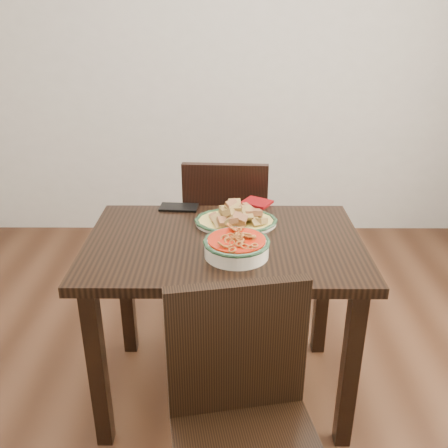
{
  "coord_description": "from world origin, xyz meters",
  "views": [
    {
      "loc": [
        0.01,
        -1.76,
        1.61
      ],
      "look_at": [
        0.0,
        0.02,
        0.81
      ],
      "focal_mm": 40.0,
      "sensor_mm": 36.0,
      "label": 1
    }
  ],
  "objects_px": {
    "chair_far": "(226,229)",
    "smartphone": "(179,207)",
    "noodle_bowl": "(237,245)",
    "chair_near": "(244,419)",
    "fish_plate": "(236,214)",
    "dining_table": "(224,265)"
  },
  "relations": [
    {
      "from": "dining_table",
      "to": "chair_far",
      "type": "bearing_deg",
      "value": 89.26
    },
    {
      "from": "noodle_bowl",
      "to": "smartphone",
      "type": "height_order",
      "value": "noodle_bowl"
    },
    {
      "from": "fish_plate",
      "to": "noodle_bowl",
      "type": "relative_size",
      "value": 1.37
    },
    {
      "from": "chair_near",
      "to": "fish_plate",
      "type": "height_order",
      "value": "chair_near"
    },
    {
      "from": "chair_far",
      "to": "fish_plate",
      "type": "bearing_deg",
      "value": 98.02
    },
    {
      "from": "dining_table",
      "to": "fish_plate",
      "type": "bearing_deg",
      "value": 72.7
    },
    {
      "from": "chair_far",
      "to": "noodle_bowl",
      "type": "height_order",
      "value": "chair_far"
    },
    {
      "from": "fish_plate",
      "to": "noodle_bowl",
      "type": "bearing_deg",
      "value": -90.46
    },
    {
      "from": "chair_near",
      "to": "smartphone",
      "type": "height_order",
      "value": "chair_near"
    },
    {
      "from": "chair_far",
      "to": "fish_plate",
      "type": "relative_size",
      "value": 2.63
    },
    {
      "from": "dining_table",
      "to": "smartphone",
      "type": "bearing_deg",
      "value": 122.22
    },
    {
      "from": "dining_table",
      "to": "chair_far",
      "type": "distance_m",
      "value": 0.67
    },
    {
      "from": "chair_far",
      "to": "chair_near",
      "type": "bearing_deg",
      "value": 95.68
    },
    {
      "from": "chair_near",
      "to": "fish_plate",
      "type": "bearing_deg",
      "value": 80.46
    },
    {
      "from": "chair_far",
      "to": "fish_plate",
      "type": "xyz_separation_m",
      "value": [
        0.04,
        -0.5,
        0.3
      ]
    },
    {
      "from": "chair_far",
      "to": "smartphone",
      "type": "distance_m",
      "value": 0.47
    },
    {
      "from": "fish_plate",
      "to": "smartphone",
      "type": "height_order",
      "value": "fish_plate"
    },
    {
      "from": "smartphone",
      "to": "chair_far",
      "type": "bearing_deg",
      "value": 61.3
    },
    {
      "from": "chair_far",
      "to": "smartphone",
      "type": "height_order",
      "value": "chair_far"
    },
    {
      "from": "chair_near",
      "to": "fish_plate",
      "type": "xyz_separation_m",
      "value": [
        -0.01,
        0.82,
        0.3
      ]
    },
    {
      "from": "noodle_bowl",
      "to": "dining_table",
      "type": "bearing_deg",
      "value": 109.99
    },
    {
      "from": "dining_table",
      "to": "noodle_bowl",
      "type": "distance_m",
      "value": 0.21
    }
  ]
}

